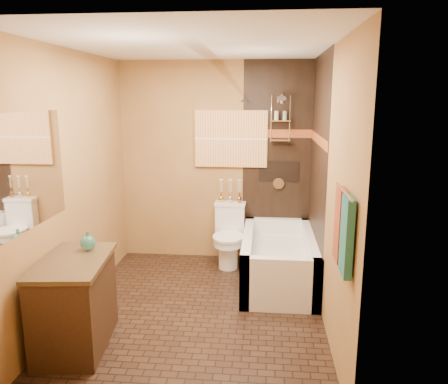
# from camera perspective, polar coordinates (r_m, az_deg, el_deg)

# --- Properties ---
(floor) EXTENTS (3.00, 3.00, 0.00)m
(floor) POSITION_cam_1_polar(r_m,az_deg,el_deg) (4.48, -3.34, -15.08)
(floor) COLOR black
(floor) RESTS_ON ground
(wall_left) EXTENTS (0.02, 3.00, 2.50)m
(wall_left) POSITION_cam_1_polar(r_m,az_deg,el_deg) (4.40, -19.18, 1.05)
(wall_left) COLOR #AF7A44
(wall_left) RESTS_ON floor
(wall_right) EXTENTS (0.02, 3.00, 2.50)m
(wall_right) POSITION_cam_1_polar(r_m,az_deg,el_deg) (4.05, 13.46, 0.46)
(wall_right) COLOR #AF7A44
(wall_right) RESTS_ON floor
(wall_back) EXTENTS (2.40, 0.02, 2.50)m
(wall_back) POSITION_cam_1_polar(r_m,az_deg,el_deg) (5.52, -1.15, 3.90)
(wall_back) COLOR #AF7A44
(wall_back) RESTS_ON floor
(wall_front) EXTENTS (2.40, 0.02, 2.50)m
(wall_front) POSITION_cam_1_polar(r_m,az_deg,el_deg) (2.63, -8.63, -5.72)
(wall_front) COLOR #AF7A44
(wall_front) RESTS_ON floor
(ceiling) EXTENTS (3.00, 3.00, 0.00)m
(ceiling) POSITION_cam_1_polar(r_m,az_deg,el_deg) (4.00, -3.81, 18.63)
(ceiling) COLOR silver
(ceiling) RESTS_ON wall_back
(alcove_tile_back) EXTENTS (0.85, 0.01, 2.50)m
(alcove_tile_back) POSITION_cam_1_polar(r_m,az_deg,el_deg) (5.48, 6.94, 3.74)
(alcove_tile_back) COLOR black
(alcove_tile_back) RESTS_ON wall_back
(alcove_tile_right) EXTENTS (0.01, 1.50, 2.50)m
(alcove_tile_right) POSITION_cam_1_polar(r_m,az_deg,el_deg) (4.78, 12.11, 2.30)
(alcove_tile_right) COLOR black
(alcove_tile_right) RESTS_ON wall_right
(mosaic_band_back) EXTENTS (0.85, 0.01, 0.10)m
(mosaic_band_back) POSITION_cam_1_polar(r_m,az_deg,el_deg) (5.42, 7.04, 7.59)
(mosaic_band_back) COLOR maroon
(mosaic_band_back) RESTS_ON alcove_tile_back
(mosaic_band_right) EXTENTS (0.01, 1.50, 0.10)m
(mosaic_band_right) POSITION_cam_1_polar(r_m,az_deg,el_deg) (4.73, 12.19, 6.72)
(mosaic_band_right) COLOR maroon
(mosaic_band_right) RESTS_ON alcove_tile_right
(alcove_niche) EXTENTS (0.50, 0.01, 0.25)m
(alcove_niche) POSITION_cam_1_polar(r_m,az_deg,el_deg) (5.49, 7.17, 2.69)
(alcove_niche) COLOR black
(alcove_niche) RESTS_ON alcove_tile_back
(shower_fixtures) EXTENTS (0.24, 0.33, 1.16)m
(shower_fixtures) POSITION_cam_1_polar(r_m,az_deg,el_deg) (5.32, 7.35, 7.99)
(shower_fixtures) COLOR silver
(shower_fixtures) RESTS_ON floor
(curtain_rod) EXTENTS (0.03, 1.55, 0.03)m
(curtain_rod) POSITION_cam_1_polar(r_m,az_deg,el_deg) (4.68, 2.72, 11.83)
(curtain_rod) COLOR silver
(curtain_rod) RESTS_ON wall_back
(towel_bar) EXTENTS (0.02, 0.55, 0.02)m
(towel_bar) POSITION_cam_1_polar(r_m,az_deg,el_deg) (2.99, 15.42, 0.11)
(towel_bar) COLOR silver
(towel_bar) RESTS_ON wall_right
(towel_teal) EXTENTS (0.05, 0.22, 0.52)m
(towel_teal) POSITION_cam_1_polar(r_m,az_deg,el_deg) (2.93, 15.74, -5.60)
(towel_teal) COLOR #1C5F54
(towel_teal) RESTS_ON towel_bar
(towel_rust) EXTENTS (0.05, 0.22, 0.52)m
(towel_rust) POSITION_cam_1_polar(r_m,az_deg,el_deg) (3.18, 14.93, -4.16)
(towel_rust) COLOR maroon
(towel_rust) RESTS_ON towel_bar
(sunset_painting) EXTENTS (0.90, 0.04, 0.70)m
(sunset_painting) POSITION_cam_1_polar(r_m,az_deg,el_deg) (5.44, 0.92, 6.95)
(sunset_painting) COLOR orange
(sunset_painting) RESTS_ON wall_back
(vanity_mirror) EXTENTS (0.01, 1.00, 0.90)m
(vanity_mirror) POSITION_cam_1_polar(r_m,az_deg,el_deg) (3.73, -23.79, 2.65)
(vanity_mirror) COLOR white
(vanity_mirror) RESTS_ON wall_left
(bathtub) EXTENTS (0.80, 1.50, 0.55)m
(bathtub) POSITION_cam_1_polar(r_m,az_deg,el_deg) (5.03, 7.12, -9.22)
(bathtub) COLOR white
(bathtub) RESTS_ON floor
(toilet) EXTENTS (0.39, 0.57, 0.76)m
(toilet) POSITION_cam_1_polar(r_m,az_deg,el_deg) (5.43, 0.66, -5.65)
(toilet) COLOR white
(toilet) RESTS_ON floor
(vanity) EXTENTS (0.62, 0.92, 0.77)m
(vanity) POSITION_cam_1_polar(r_m,az_deg,el_deg) (3.94, -18.90, -13.54)
(vanity) COLOR black
(vanity) RESTS_ON floor
(teal_bottle) EXTENTS (0.14, 0.14, 0.21)m
(teal_bottle) POSITION_cam_1_polar(r_m,az_deg,el_deg) (3.94, -17.36, -6.10)
(teal_bottle) COLOR #2A7E6B
(teal_bottle) RESTS_ON vanity
(bud_vases) EXTENTS (0.29, 0.06, 0.29)m
(bud_vases) POSITION_cam_1_polar(r_m,az_deg,el_deg) (5.45, 0.82, 0.23)
(bud_vases) COLOR gold
(bud_vases) RESTS_ON toilet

